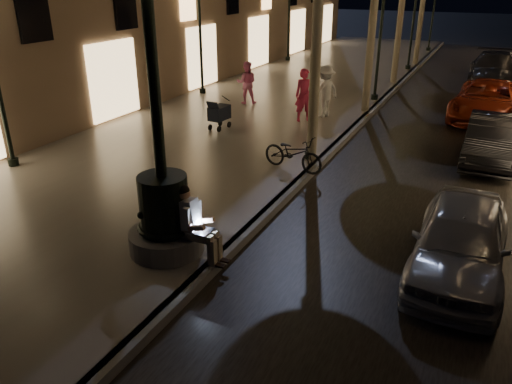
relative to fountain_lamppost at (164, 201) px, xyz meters
The scene contains 21 objects.
ground 13.09m from the fountain_lamppost, 85.60° to the left, with size 120.00×120.00×0.00m, color black.
cobble_lane 13.65m from the fountain_lamppost, 72.90° to the left, with size 6.00×45.00×0.02m, color black.
promenade 13.39m from the fountain_lamppost, 102.99° to the left, with size 8.00×45.00×0.20m, color slate.
curb_strip 13.09m from the fountain_lamppost, 85.60° to the left, with size 0.25×45.00×0.20m, color #59595B.
fountain_lamppost is the anchor object (origin of this frame).
seated_man_laptop 0.67m from the fountain_lamppost, ahead, with size 1.04×0.35×1.41m.
lamp_curb_a 6.37m from the fountain_lamppost, 83.35° to the left, with size 0.36×0.36×4.81m.
lamp_curb_b 14.16m from the fountain_lamppost, 87.14° to the left, with size 0.36×0.36×4.81m.
lamp_curb_c 22.10m from the fountain_lamppost, 88.18° to the left, with size 0.36×0.36×4.81m.
lamp_curb_d 30.08m from the fountain_lamppost, 88.66° to the left, with size 0.36×0.36×4.81m.
lamp_left_b 13.75m from the fountain_lamppost, 118.07° to the left, with size 0.36×0.36×4.81m.
lamp_left_c 23.00m from the fountain_lamppost, 106.22° to the left, with size 0.36×0.36×4.81m.
stroller 8.05m from the fountain_lamppost, 112.07° to the left, with size 0.52×1.09×1.10m.
car_front 5.35m from the fountain_lamppost, 19.98° to the left, with size 1.56×3.89×1.32m, color #A7A9AF.
car_second 10.04m from the fountain_lamppost, 58.00° to the left, with size 1.38×3.94×1.30m, color black.
car_third 14.30m from the fountain_lamppost, 69.53° to the left, with size 2.31×5.02×1.39m, color maroon.
car_rear 20.75m from the fountain_lamppost, 76.05° to the left, with size 2.16×5.32×1.54m, color #2A292E.
pedestrian_red 9.65m from the fountain_lamppost, 94.84° to the left, with size 0.67×0.44×1.83m, color #CB284C.
pedestrian_pink 11.73m from the fountain_lamppost, 108.88° to the left, with size 0.80×0.63×1.65m, color pink.
pedestrian_white 10.52m from the fountain_lamppost, 91.98° to the left, with size 1.19×0.68×1.84m, color silver.
bicycle 5.02m from the fountain_lamppost, 83.09° to the left, with size 0.61×1.75×0.92m, color black.
Camera 1 is at (4.03, -4.71, 4.99)m, focal length 35.00 mm.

